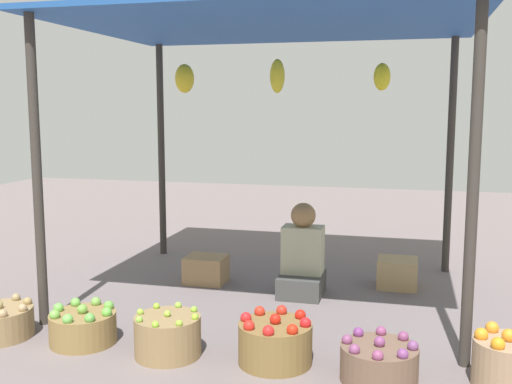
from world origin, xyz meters
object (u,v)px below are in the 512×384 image
at_px(basket_red_tomatoes, 275,342).
at_px(wooden_crate_near_vendor, 206,269).
at_px(basket_potatoes, 0,322).
at_px(basket_limes, 168,336).
at_px(basket_oranges, 507,362).
at_px(vendor_person, 302,260).
at_px(basket_green_apples, 83,327).
at_px(basket_purple_onions, 379,362).
at_px(wooden_crate_stacked_rear, 397,273).

bearing_deg(basket_red_tomatoes, wooden_crate_near_vendor, 122.52).
relative_size(basket_potatoes, basket_limes, 1.07).
distance_m(basket_red_tomatoes, basket_oranges, 1.34).
distance_m(vendor_person, basket_potatoes, 2.37).
relative_size(basket_potatoes, basket_green_apples, 1.02).
bearing_deg(basket_purple_onions, wooden_crate_stacked_rear, 88.19).
bearing_deg(basket_green_apples, basket_oranges, 0.05).
bearing_deg(basket_potatoes, basket_red_tomatoes, 1.46).
bearing_deg(vendor_person, basket_potatoes, -141.65).
bearing_deg(basket_purple_onions, basket_red_tomatoes, 172.33).
bearing_deg(vendor_person, wooden_crate_near_vendor, 172.49).
relative_size(basket_red_tomatoes, basket_purple_onions, 1.02).
distance_m(basket_oranges, wooden_crate_near_vendor, 2.78).
bearing_deg(basket_red_tomatoes, wooden_crate_stacked_rear, 69.11).
height_order(vendor_person, wooden_crate_near_vendor, vendor_person).
bearing_deg(wooden_crate_stacked_rear, basket_potatoes, -144.60).
height_order(basket_red_tomatoes, wooden_crate_near_vendor, basket_red_tomatoes).
relative_size(basket_green_apples, basket_red_tomatoes, 0.97).
distance_m(vendor_person, basket_purple_onions, 1.68).
xyz_separation_m(basket_potatoes, basket_limes, (1.25, -0.01, 0.03)).
bearing_deg(basket_oranges, basket_red_tomatoes, -179.98).
bearing_deg(basket_green_apples, wooden_crate_near_vendor, 77.44).
bearing_deg(basket_limes, basket_oranges, 1.64).
relative_size(vendor_person, basket_potatoes, 1.73).
height_order(basket_potatoes, basket_red_tomatoes, basket_red_tomatoes).
distance_m(basket_limes, basket_purple_onions, 1.32).
bearing_deg(basket_purple_onions, basket_potatoes, 179.19).
xyz_separation_m(basket_purple_onions, wooden_crate_near_vendor, (-1.61, 1.62, 0.01)).
relative_size(basket_purple_onions, wooden_crate_stacked_rear, 1.31).
bearing_deg(basket_green_apples, vendor_person, 48.84).
bearing_deg(basket_red_tomatoes, basket_oranges, 0.02).
bearing_deg(basket_red_tomatoes, basket_purple_onions, -7.67).
bearing_deg(wooden_crate_near_vendor, basket_red_tomatoes, -57.48).
height_order(basket_red_tomatoes, wooden_crate_stacked_rear, basket_red_tomatoes).
relative_size(basket_green_apples, basket_limes, 1.04).
height_order(basket_potatoes, basket_purple_onions, basket_purple_onions).
relative_size(basket_purple_onions, wooden_crate_near_vendor, 1.26).
xyz_separation_m(vendor_person, basket_potatoes, (-1.85, -1.47, -0.19)).
relative_size(basket_red_tomatoes, basket_oranges, 1.20).
relative_size(vendor_person, basket_purple_onions, 1.74).
distance_m(vendor_person, basket_red_tomatoes, 1.43).
xyz_separation_m(vendor_person, basket_red_tomatoes, (0.08, -1.42, -0.16)).
relative_size(basket_oranges, wooden_crate_stacked_rear, 1.11).
height_order(vendor_person, basket_potatoes, vendor_person).
height_order(basket_potatoes, wooden_crate_near_vendor, basket_potatoes).
distance_m(basket_potatoes, wooden_crate_near_vendor, 1.85).
xyz_separation_m(vendor_person, wooden_crate_stacked_rear, (0.78, 0.40, -0.17)).
bearing_deg(basket_green_apples, basket_limes, -5.01).
bearing_deg(basket_red_tomatoes, basket_potatoes, -178.54).
bearing_deg(basket_potatoes, basket_oranges, 0.87).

